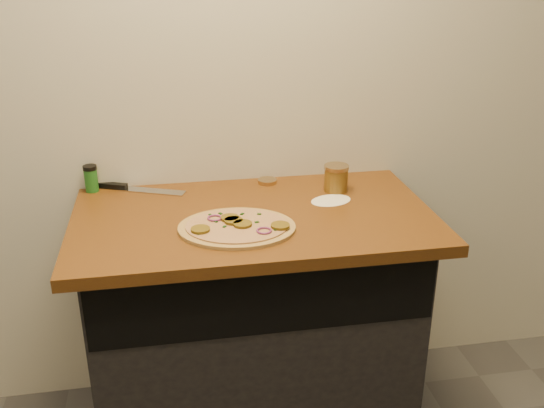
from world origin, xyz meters
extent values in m
cube|color=beige|center=(0.00, 1.75, 1.35)|extent=(4.00, 0.02, 2.70)
cube|color=black|center=(0.00, 1.45, 0.43)|extent=(1.10, 0.60, 0.86)
cube|color=brown|center=(0.00, 1.42, 0.88)|extent=(1.20, 0.70, 0.04)
cylinder|color=tan|center=(-0.07, 1.30, 0.91)|extent=(0.41, 0.41, 0.01)
cylinder|color=#D3BE8B|center=(-0.07, 1.30, 0.91)|extent=(0.36, 0.36, 0.00)
cylinder|color=brown|center=(-0.09, 1.35, 0.92)|extent=(0.06, 0.06, 0.01)
cylinder|color=brown|center=(-0.08, 1.33, 0.92)|extent=(0.06, 0.06, 0.01)
cylinder|color=brown|center=(0.06, 1.26, 0.92)|extent=(0.06, 0.06, 0.01)
cylinder|color=brown|center=(-0.19, 1.28, 0.92)|extent=(0.06, 0.06, 0.01)
cylinder|color=brown|center=(-0.05, 1.30, 0.92)|extent=(0.06, 0.06, 0.01)
torus|color=#762C68|center=(-0.13, 1.36, 0.92)|extent=(0.05, 0.05, 0.01)
torus|color=#762C68|center=(0.01, 1.24, 0.92)|extent=(0.05, 0.05, 0.01)
cube|color=black|center=(-0.01, 1.31, 0.92)|extent=(0.02, 0.01, 0.00)
cube|color=black|center=(-0.05, 1.29, 0.92)|extent=(0.01, 0.01, 0.00)
cube|color=black|center=(-0.18, 1.30, 0.92)|extent=(0.01, 0.01, 0.00)
cube|color=black|center=(-0.11, 1.29, 0.92)|extent=(0.02, 0.02, 0.00)
cube|color=black|center=(0.04, 1.27, 0.92)|extent=(0.02, 0.02, 0.00)
cube|color=black|center=(-0.15, 1.39, 0.92)|extent=(0.01, 0.02, 0.00)
cube|color=black|center=(-0.04, 1.38, 0.92)|extent=(0.02, 0.02, 0.00)
cube|color=black|center=(-0.13, 1.34, 0.92)|extent=(0.01, 0.02, 0.00)
cube|color=black|center=(0.01, 1.37, 0.92)|extent=(0.02, 0.01, 0.00)
cube|color=black|center=(-0.19, 1.26, 0.92)|extent=(0.01, 0.02, 0.00)
cube|color=black|center=(-0.11, 1.40, 0.92)|extent=(0.01, 0.02, 0.00)
cube|color=black|center=(0.04, 1.25, 0.92)|extent=(0.01, 0.02, 0.00)
cube|color=#B7BAC1|center=(-0.34, 1.68, 0.90)|extent=(0.25, 0.14, 0.01)
cube|color=black|center=(-0.49, 1.74, 0.91)|extent=(0.13, 0.08, 0.02)
cylinder|color=tan|center=(0.09, 1.69, 0.91)|extent=(0.09, 0.09, 0.02)
cylinder|color=maroon|center=(0.33, 1.57, 0.94)|extent=(0.09, 0.09, 0.08)
cylinder|color=tan|center=(0.33, 1.57, 0.99)|extent=(0.09, 0.09, 0.01)
cylinder|color=#1E611F|center=(-0.55, 1.72, 0.94)|extent=(0.05, 0.05, 0.08)
cylinder|color=black|center=(-0.55, 1.72, 0.99)|extent=(0.05, 0.05, 0.01)
cylinder|color=white|center=(0.28, 1.48, 0.90)|extent=(0.19, 0.19, 0.00)
camera|label=1|loc=(-0.26, -0.42, 1.72)|focal=40.00mm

